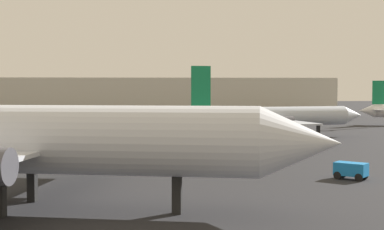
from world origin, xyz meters
The scene contains 4 objects.
airplane_at_gate centered at (-8.27, 17.75, 4.07)m, with size 34.35×29.16×11.73m.
airplane_far_left centered at (14.64, 62.00, 3.12)m, with size 28.93×24.96×10.16m.
baggage_cart centered at (13.82, 26.95, 0.76)m, with size 2.67×2.54×1.30m.
terminal_building centered at (-0.94, 138.91, 5.02)m, with size 95.41×19.75×10.04m, color beige.
Camera 1 is at (-0.92, -13.82, 6.98)m, focal length 50.53 mm.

